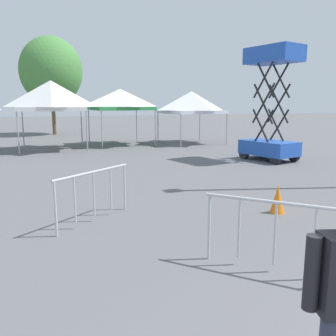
# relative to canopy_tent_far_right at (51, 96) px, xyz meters

# --- Properties ---
(canopy_tent_far_right) EXTENTS (3.58, 3.58, 3.60)m
(canopy_tent_far_right) POSITION_rel_canopy_tent_far_right_xyz_m (0.00, 0.00, 0.00)
(canopy_tent_far_right) COLOR #9E9EA3
(canopy_tent_far_right) RESTS_ON ground
(canopy_tent_behind_center) EXTENTS (3.43, 3.43, 3.27)m
(canopy_tent_behind_center) POSITION_rel_canopy_tent_far_right_xyz_m (3.92, 0.92, -0.17)
(canopy_tent_behind_center) COLOR #9E9EA3
(canopy_tent_behind_center) RESTS_ON ground
(canopy_tent_center) EXTENTS (3.45, 3.45, 3.15)m
(canopy_tent_center) POSITION_rel_canopy_tent_far_right_xyz_m (8.11, 0.01, -0.34)
(canopy_tent_center) COLOR #9E9EA3
(canopy_tent_center) RESTS_ON ground
(scissor_lift) EXTENTS (1.85, 2.54, 4.73)m
(scissor_lift) POSITION_rel_canopy_tent_far_right_xyz_m (8.31, -7.23, -1.44)
(scissor_lift) COLOR black
(scissor_lift) RESTS_ON ground
(tree_behind_tents_left) EXTENTS (4.71, 4.71, 7.48)m
(tree_behind_tents_left) POSITION_rel_canopy_tent_far_right_xyz_m (0.83, 9.75, 2.06)
(tree_behind_tents_left) COLOR brown
(tree_behind_tents_left) RESTS_ON ground
(crowd_barrier_mid_lot) EXTENTS (1.74, 1.26, 1.08)m
(crowd_barrier_mid_lot) POSITION_rel_canopy_tent_far_right_xyz_m (-0.21, -12.48, -2.07)
(crowd_barrier_mid_lot) COLOR #B7BABF
(crowd_barrier_mid_lot) RESTS_ON ground
(crowd_barrier_near_person) EXTENTS (1.43, 1.60, 1.08)m
(crowd_barrier_near_person) POSITION_rel_canopy_tent_far_right_xyz_m (1.78, -15.72, -2.07)
(crowd_barrier_near_person) COLOR #B7BABF
(crowd_barrier_near_person) RESTS_ON ground
(traffic_cone_lot_center) EXTENTS (0.32, 0.32, 0.63)m
(traffic_cone_lot_center) POSITION_rel_canopy_tent_far_right_xyz_m (3.70, -13.45, -2.51)
(traffic_cone_lot_center) COLOR orange
(traffic_cone_lot_center) RESTS_ON ground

